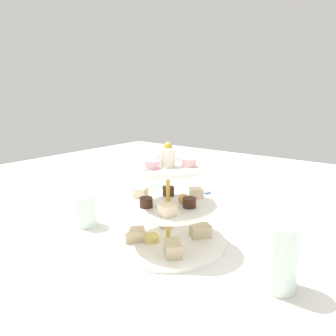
% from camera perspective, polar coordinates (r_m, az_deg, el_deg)
% --- Properties ---
extents(ground_plane, '(2.40, 2.40, 0.00)m').
position_cam_1_polar(ground_plane, '(0.77, -0.00, -13.55)').
color(ground_plane, silver).
extents(tiered_serving_stand, '(0.28, 0.28, 0.25)m').
position_cam_1_polar(tiered_serving_stand, '(0.74, -0.02, -8.21)').
color(tiered_serving_stand, white).
rests_on(tiered_serving_stand, ground_plane).
extents(water_glass_tall_right, '(0.07, 0.07, 0.13)m').
position_cam_1_polar(water_glass_tall_right, '(0.61, 19.90, -15.11)').
color(water_glass_tall_right, silver).
rests_on(water_glass_tall_right, ground_plane).
extents(water_glass_short_left, '(0.06, 0.06, 0.07)m').
position_cam_1_polar(water_glass_short_left, '(1.00, -2.16, -4.69)').
color(water_glass_short_left, silver).
rests_on(water_glass_short_left, ground_plane).
extents(teacup_with_saucer, '(0.09, 0.09, 0.05)m').
position_cam_1_polar(teacup_with_saucer, '(1.01, 6.36, -5.47)').
color(teacup_with_saucer, white).
rests_on(teacup_with_saucer, ground_plane).
extents(butter_knife_left, '(0.05, 0.17, 0.00)m').
position_cam_1_polar(butter_knife_left, '(0.57, -19.45, -25.23)').
color(butter_knife_left, silver).
rests_on(butter_knife_left, ground_plane).
extents(butter_knife_right, '(0.09, 0.16, 0.00)m').
position_cam_1_polar(butter_knife_right, '(0.92, 19.19, -9.46)').
color(butter_knife_right, silver).
rests_on(butter_knife_right, ground_plane).
extents(water_glass_mid_back, '(0.06, 0.06, 0.09)m').
position_cam_1_polar(water_glass_mid_back, '(0.87, -14.82, -7.58)').
color(water_glass_mid_back, silver).
rests_on(water_glass_mid_back, ground_plane).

